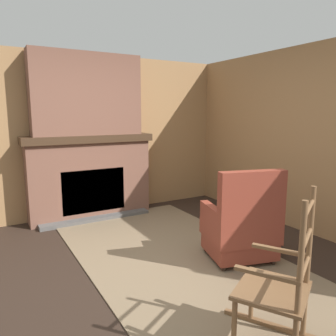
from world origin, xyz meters
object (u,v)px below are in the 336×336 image
object	(u,v)px
rocking_chair	(278,296)
oil_lamp_vase	(54,129)
firewood_stack	(217,213)
armchair	(242,228)
storage_case	(100,131)

from	to	relation	value
rocking_chair	oil_lamp_vase	xyz separation A→B (m)	(-3.57, -0.70, 0.99)
rocking_chair	firewood_stack	xyz separation A→B (m)	(-2.54, 1.52, -0.34)
rocking_chair	firewood_stack	size ratio (longest dim) A/B	2.60
rocking_chair	oil_lamp_vase	world-z (taller)	oil_lamp_vase
oil_lamp_vase	rocking_chair	bearing A→B (deg)	11.16
armchair	firewood_stack	distance (m)	1.60
armchair	firewood_stack	world-z (taller)	armchair
rocking_chair	storage_case	distance (m)	3.70
armchair	storage_case	world-z (taller)	storage_case
armchair	rocking_chair	bearing A→B (deg)	162.79
rocking_chair	firewood_stack	world-z (taller)	rocking_chair
armchair	rocking_chair	size ratio (longest dim) A/B	0.92
oil_lamp_vase	storage_case	distance (m)	0.68
armchair	rocking_chair	xyz separation A→B (m)	(1.17, -0.75, 0.03)
firewood_stack	oil_lamp_vase	distance (m)	2.79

